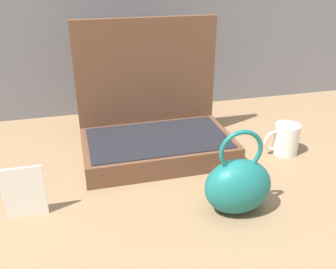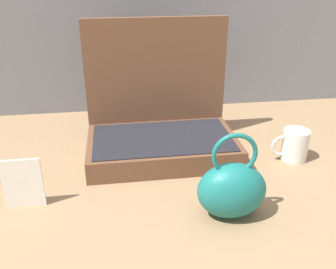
{
  "view_description": "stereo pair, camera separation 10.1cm",
  "coord_description": "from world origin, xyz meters",
  "px_view_note": "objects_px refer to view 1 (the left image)",
  "views": [
    {
      "loc": [
        -0.24,
        -0.9,
        0.57
      ],
      "look_at": [
        -0.0,
        -0.02,
        0.14
      ],
      "focal_mm": 39.6,
      "sensor_mm": 36.0,
      "label": 1
    },
    {
      "loc": [
        -0.14,
        -0.92,
        0.57
      ],
      "look_at": [
        -0.0,
        -0.02,
        0.14
      ],
      "focal_mm": 39.6,
      "sensor_mm": 36.0,
      "label": 2
    }
  ],
  "objects_px": {
    "open_suitcase": "(153,124)",
    "info_card_left": "(24,192)",
    "coffee_mug": "(285,139)",
    "teal_pouch_handbag": "(238,185)"
  },
  "relations": [
    {
      "from": "open_suitcase",
      "to": "info_card_left",
      "type": "xyz_separation_m",
      "value": [
        -0.38,
        -0.26,
        -0.03
      ]
    },
    {
      "from": "info_card_left",
      "to": "coffee_mug",
      "type": "bearing_deg",
      "value": 9.86
    },
    {
      "from": "open_suitcase",
      "to": "coffee_mug",
      "type": "bearing_deg",
      "value": -17.31
    },
    {
      "from": "open_suitcase",
      "to": "info_card_left",
      "type": "distance_m",
      "value": 0.46
    },
    {
      "from": "open_suitcase",
      "to": "coffee_mug",
      "type": "xyz_separation_m",
      "value": [
        0.41,
        -0.13,
        -0.04
      ]
    },
    {
      "from": "open_suitcase",
      "to": "coffee_mug",
      "type": "height_order",
      "value": "open_suitcase"
    },
    {
      "from": "coffee_mug",
      "to": "info_card_left",
      "type": "distance_m",
      "value": 0.79
    },
    {
      "from": "coffee_mug",
      "to": "info_card_left",
      "type": "height_order",
      "value": "info_card_left"
    },
    {
      "from": "coffee_mug",
      "to": "teal_pouch_handbag",
      "type": "bearing_deg",
      "value": -138.7
    },
    {
      "from": "teal_pouch_handbag",
      "to": "coffee_mug",
      "type": "distance_m",
      "value": 0.37
    }
  ]
}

